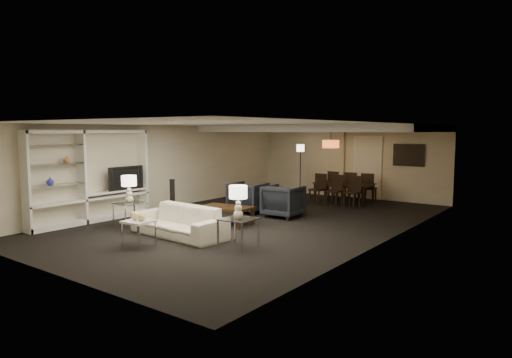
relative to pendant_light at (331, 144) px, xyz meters
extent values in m
plane|color=black|center=(-0.30, -3.50, -1.92)|extent=(11.00, 11.00, 0.00)
cube|color=silver|center=(-0.30, -3.50, 0.58)|extent=(7.00, 11.00, 0.02)
cube|color=#C1B69C|center=(-0.30, 2.00, -0.67)|extent=(7.00, 0.02, 2.50)
cube|color=#C1B69C|center=(-0.30, -9.00, -0.67)|extent=(7.00, 0.02, 2.50)
cube|color=#C1B69C|center=(-3.80, -3.50, -0.67)|extent=(0.02, 11.00, 2.50)
cube|color=#C1B69C|center=(3.20, -3.50, -0.67)|extent=(0.02, 11.00, 2.50)
cube|color=silver|center=(-0.30, 0.00, 0.48)|extent=(7.00, 4.00, 0.20)
cube|color=beige|center=(-1.20, 1.92, -0.72)|extent=(1.50, 0.12, 2.40)
cube|color=silver|center=(0.40, 1.97, -0.87)|extent=(0.90, 0.05, 2.10)
cube|color=#142D38|center=(1.80, 1.96, -0.37)|extent=(0.95, 0.04, 0.65)
cylinder|color=#D8591E|center=(0.00, 0.00, 0.00)|extent=(0.52, 0.52, 0.24)
imported|color=beige|center=(-0.65, -5.89, -1.58)|extent=(2.38, 1.05, 0.68)
imported|color=black|center=(-1.25, -2.59, -1.49)|extent=(1.02, 1.05, 0.87)
imported|color=black|center=(-0.05, -2.59, -1.49)|extent=(0.98, 1.00, 0.87)
sphere|color=#ECCC7D|center=(-0.75, -6.99, -1.30)|extent=(0.17, 0.17, 0.17)
sphere|color=tan|center=(-0.55, -6.99, -1.31)|extent=(0.15, 0.15, 0.15)
imported|color=black|center=(-3.58, -5.12, -0.86)|extent=(1.09, 0.14, 0.63)
imported|color=#2A33B9|center=(-3.61, -7.18, -0.77)|extent=(0.18, 0.18, 0.19)
imported|color=#AF6F3A|center=(-3.61, -6.74, -0.27)|extent=(0.17, 0.17, 0.18)
cube|color=black|center=(-2.65, -4.22, -1.41)|extent=(0.14, 0.14, 1.01)
imported|color=black|center=(0.17, 0.62, -1.60)|extent=(1.87, 1.07, 0.65)
camera|label=1|loc=(6.66, -12.82, 0.41)|focal=32.00mm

